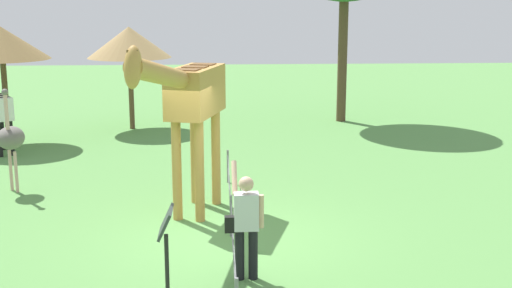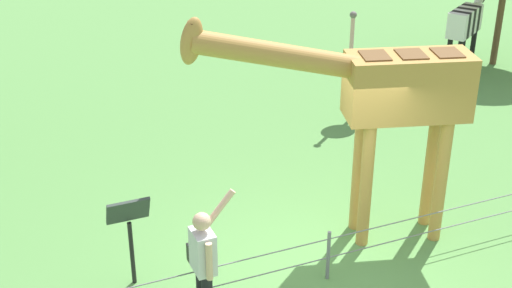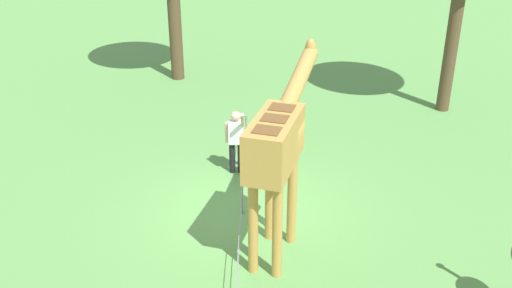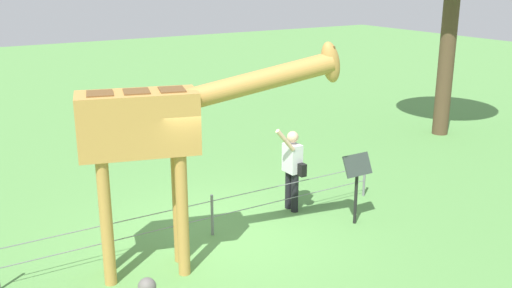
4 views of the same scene
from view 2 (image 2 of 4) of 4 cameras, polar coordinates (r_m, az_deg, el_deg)
name	(u,v)px [view 2 (image 2 of 4)]	position (r m, az deg, el deg)	size (l,w,h in m)	color
ground_plane	(323,273)	(9.97, 5.43, -10.35)	(60.00, 60.00, 0.00)	#568E47
giraffe	(382,95)	(9.85, 10.17, 3.91)	(3.96, 1.56, 3.46)	#BC8942
visitor	(204,261)	(8.63, -4.25, -9.39)	(0.61, 0.58, 1.72)	black
zebra	(465,24)	(17.47, 16.53, 9.25)	(1.68, 1.24, 1.66)	black
ostrich	(357,63)	(14.27, 8.12, 6.45)	(0.70, 0.56, 2.25)	#CC9E93
info_sign	(129,223)	(9.38, -10.19, -6.28)	(0.56, 0.21, 1.32)	black
wire_fence	(328,254)	(9.66, 5.85, -8.78)	(7.05, 0.05, 0.75)	slate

